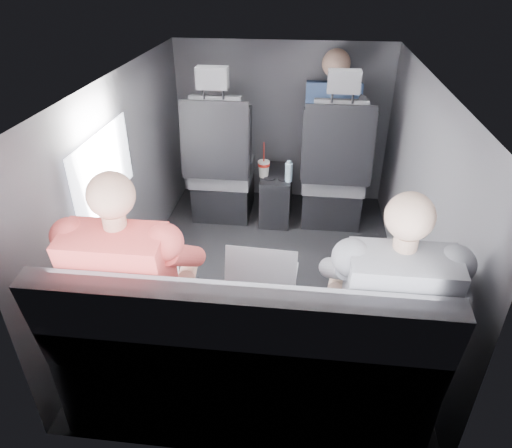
# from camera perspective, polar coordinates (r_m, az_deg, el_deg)

# --- Properties ---
(floor) EXTENTS (2.60, 2.60, 0.00)m
(floor) POSITION_cam_1_polar(r_m,az_deg,el_deg) (3.16, 1.25, -6.78)
(floor) COLOR black
(floor) RESTS_ON ground
(ceiling) EXTENTS (2.60, 2.60, 0.00)m
(ceiling) POSITION_cam_1_polar(r_m,az_deg,el_deg) (2.58, 1.60, 17.81)
(ceiling) COLOR #B2B2AD
(ceiling) RESTS_ON panel_back
(panel_left) EXTENTS (0.02, 2.60, 1.35)m
(panel_left) POSITION_cam_1_polar(r_m,az_deg,el_deg) (3.01, -15.95, 4.96)
(panel_left) COLOR #56565B
(panel_left) RESTS_ON floor
(panel_right) EXTENTS (0.02, 2.60, 1.35)m
(panel_right) POSITION_cam_1_polar(r_m,az_deg,el_deg) (2.88, 19.56, 3.09)
(panel_right) COLOR #56565B
(panel_right) RESTS_ON floor
(panel_front) EXTENTS (1.80, 0.02, 1.35)m
(panel_front) POSITION_cam_1_polar(r_m,az_deg,el_deg) (4.01, 3.20, 12.44)
(panel_front) COLOR #56565B
(panel_front) RESTS_ON floor
(panel_back) EXTENTS (1.80, 0.02, 1.35)m
(panel_back) POSITION_cam_1_polar(r_m,az_deg,el_deg) (1.75, -2.77, -14.87)
(panel_back) COLOR #56565B
(panel_back) RESTS_ON floor
(side_window) EXTENTS (0.02, 0.75, 0.42)m
(side_window) POSITION_cam_1_polar(r_m,az_deg,el_deg) (2.67, -18.47, 6.49)
(side_window) COLOR white
(side_window) RESTS_ON panel_left
(seatbelt) EXTENTS (0.35, 0.11, 0.59)m
(seatbelt) POSITION_cam_1_polar(r_m,az_deg,el_deg) (3.38, 10.30, 10.71)
(seatbelt) COLOR black
(seatbelt) RESTS_ON front_seat_right
(front_seat_left) EXTENTS (0.52, 0.58, 1.26)m
(front_seat_left) POSITION_cam_1_polar(r_m,az_deg,el_deg) (3.74, -4.35, 6.48)
(front_seat_left) COLOR black
(front_seat_left) RESTS_ON floor
(front_seat_right) EXTENTS (0.52, 0.58, 1.26)m
(front_seat_right) POSITION_cam_1_polar(r_m,az_deg,el_deg) (3.68, 9.63, 5.75)
(front_seat_right) COLOR black
(front_seat_right) RESTS_ON floor
(center_console) EXTENTS (0.24, 0.48, 0.41)m
(center_console) POSITION_cam_1_polar(r_m,az_deg,el_deg) (3.80, 2.57, 3.67)
(center_console) COLOR black
(center_console) RESTS_ON floor
(rear_bench) EXTENTS (1.60, 0.57, 0.92)m
(rear_bench) POSITION_cam_1_polar(r_m,az_deg,el_deg) (2.17, -1.49, -17.23)
(rear_bench) COLOR #56555A
(rear_bench) RESTS_ON floor
(soda_cup) EXTENTS (0.09, 0.09, 0.29)m
(soda_cup) POSITION_cam_1_polar(r_m,az_deg,el_deg) (3.62, 0.97, 7.00)
(soda_cup) COLOR white
(soda_cup) RESTS_ON center_console
(water_bottle) EXTENTS (0.06, 0.06, 0.17)m
(water_bottle) POSITION_cam_1_polar(r_m,az_deg,el_deg) (3.55, 4.11, 6.52)
(water_bottle) COLOR #9EBED7
(water_bottle) RESTS_ON center_console
(laptop_white) EXTENTS (0.39, 0.40, 0.25)m
(laptop_white) POSITION_cam_1_polar(r_m,az_deg,el_deg) (2.27, -14.35, -5.02)
(laptop_white) COLOR silver
(laptop_white) RESTS_ON passenger_rear_left
(laptop_silver) EXTENTS (0.33, 0.30, 0.23)m
(laptop_silver) POSITION_cam_1_polar(r_m,az_deg,el_deg) (2.16, 0.79, -6.13)
(laptop_silver) COLOR #B6B6BB
(laptop_silver) RESTS_ON rear_bench
(laptop_black) EXTENTS (0.34, 0.32, 0.23)m
(laptop_black) POSITION_cam_1_polar(r_m,az_deg,el_deg) (2.19, 14.77, -6.66)
(laptop_black) COLOR black
(laptop_black) RESTS_ON passenger_rear_right
(passenger_rear_left) EXTENTS (0.51, 0.63, 1.24)m
(passenger_rear_left) POSITION_cam_1_polar(r_m,az_deg,el_deg) (2.12, -14.48, -7.72)
(passenger_rear_left) COLOR #303035
(passenger_rear_left) RESTS_ON rear_bench
(passenger_rear_right) EXTENTS (0.50, 0.62, 1.22)m
(passenger_rear_right) POSITION_cam_1_polar(r_m,az_deg,el_deg) (2.04, 15.86, -10.04)
(passenger_rear_right) COLOR #314A6E
(passenger_rear_right) RESTS_ON rear_bench
(passenger_front_right) EXTENTS (0.43, 0.43, 0.90)m
(passenger_front_right) POSITION_cam_1_polar(r_m,az_deg,el_deg) (3.79, 9.38, 12.37)
(passenger_front_right) COLOR #314A6E
(passenger_front_right) RESTS_ON front_seat_right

